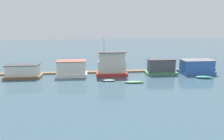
% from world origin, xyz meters
% --- Properties ---
extents(ground_plane, '(200.00, 200.00, 0.00)m').
position_xyz_m(ground_plane, '(0.00, 0.00, 0.00)').
color(ground_plane, '#385160').
extents(dock_walkway, '(51.00, 1.52, 0.30)m').
position_xyz_m(dock_walkway, '(0.00, 2.92, 0.15)').
color(dock_walkway, brown).
rests_on(dock_walkway, ground_plane).
extents(houseboat_brown, '(7.31, 3.57, 2.82)m').
position_xyz_m(houseboat_brown, '(-18.52, -0.11, 1.33)').
color(houseboat_brown, brown).
rests_on(houseboat_brown, ground_plane).
extents(houseboat_white, '(6.51, 3.67, 3.42)m').
position_xyz_m(houseboat_white, '(-8.57, 0.13, 1.64)').
color(houseboat_white, white).
rests_on(houseboat_white, ground_plane).
extents(houseboat_red, '(6.67, 3.25, 8.20)m').
position_xyz_m(houseboat_red, '(0.03, -0.14, 2.32)').
color(houseboat_red, red).
rests_on(houseboat_red, ground_plane).
extents(houseboat_green, '(6.89, 3.20, 3.33)m').
position_xyz_m(houseboat_green, '(11.18, 0.22, 1.53)').
color(houseboat_green, '#4C9360').
rests_on(houseboat_green, ground_plane).
extents(houseboat_blue, '(7.34, 4.05, 3.13)m').
position_xyz_m(houseboat_blue, '(19.31, -0.20, 1.51)').
color(houseboat_blue, '#3866B7').
rests_on(houseboat_blue, ground_plane).
extents(dinghy_grey, '(2.84, 1.81, 0.35)m').
position_xyz_m(dinghy_grey, '(-1.10, -4.52, 0.18)').
color(dinghy_grey, gray).
rests_on(dinghy_grey, ground_plane).
extents(dinghy_green, '(3.86, 1.44, 0.37)m').
position_xyz_m(dinghy_green, '(3.71, -6.46, 0.19)').
color(dinghy_green, '#47844C').
rests_on(dinghy_green, ground_plane).
extents(dinghy_teal, '(3.48, 1.89, 0.55)m').
position_xyz_m(dinghy_teal, '(18.73, -4.77, 0.28)').
color(dinghy_teal, teal).
rests_on(dinghy_teal, ground_plane).
extents(mooring_post_far_left, '(0.20, 0.20, 1.58)m').
position_xyz_m(mooring_post_far_left, '(-11.41, 1.91, 0.79)').
color(mooring_post_far_left, brown).
rests_on(mooring_post_far_left, ground_plane).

